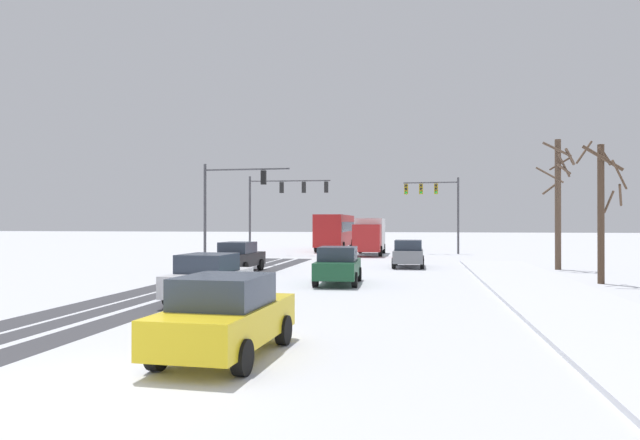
{
  "coord_description": "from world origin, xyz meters",
  "views": [
    {
      "loc": [
        5.15,
        -8.05,
        2.65
      ],
      "look_at": [
        0.0,
        21.62,
        2.8
      ],
      "focal_mm": 31.59,
      "sensor_mm": 36.0,
      "label": 1
    }
  ],
  "objects_px": {
    "car_black_second": "(238,257)",
    "car_dark_green_third": "(338,265)",
    "bare_tree_sidewalk_far": "(558,198)",
    "traffic_signal_near_left": "(228,196)",
    "traffic_signal_far_left": "(282,196)",
    "car_yellow_cab_fifth": "(226,316)",
    "traffic_signal_far_right": "(436,198)",
    "car_white_fourth": "(209,278)",
    "bare_tree_sidewalk_mid": "(602,206)",
    "box_truck_delivery": "(370,235)",
    "car_grey_lead": "(408,254)",
    "bus_oncoming": "(335,230)"
  },
  "relations": [
    {
      "from": "bus_oncoming",
      "to": "car_dark_green_third",
      "type": "bearing_deg",
      "value": -81.5
    },
    {
      "from": "traffic_signal_near_left",
      "to": "box_truck_delivery",
      "type": "relative_size",
      "value": 0.88
    },
    {
      "from": "traffic_signal_far_right",
      "to": "car_grey_lead",
      "type": "bearing_deg",
      "value": -97.97
    },
    {
      "from": "car_black_second",
      "to": "car_yellow_cab_fifth",
      "type": "relative_size",
      "value": 1.0
    },
    {
      "from": "traffic_signal_far_left",
      "to": "car_black_second",
      "type": "xyz_separation_m",
      "value": [
        1.49,
        -16.0,
        -4.0
      ]
    },
    {
      "from": "traffic_signal_far_right",
      "to": "bus_oncoming",
      "type": "xyz_separation_m",
      "value": [
        -9.34,
        4.35,
        -2.75
      ]
    },
    {
      "from": "traffic_signal_far_left",
      "to": "car_black_second",
      "type": "bearing_deg",
      "value": -84.68
    },
    {
      "from": "traffic_signal_near_left",
      "to": "traffic_signal_far_left",
      "type": "bearing_deg",
      "value": 83.57
    },
    {
      "from": "traffic_signal_near_left",
      "to": "bare_tree_sidewalk_mid",
      "type": "height_order",
      "value": "traffic_signal_near_left"
    },
    {
      "from": "traffic_signal_far_right",
      "to": "bus_oncoming",
      "type": "relative_size",
      "value": 0.59
    },
    {
      "from": "traffic_signal_far_left",
      "to": "box_truck_delivery",
      "type": "distance_m",
      "value": 7.91
    },
    {
      "from": "traffic_signal_far_right",
      "to": "car_white_fourth",
      "type": "height_order",
      "value": "traffic_signal_far_right"
    },
    {
      "from": "car_yellow_cab_fifth",
      "to": "bare_tree_sidewalk_far",
      "type": "distance_m",
      "value": 25.91
    },
    {
      "from": "bus_oncoming",
      "to": "traffic_signal_near_left",
      "type": "bearing_deg",
      "value": -103.36
    },
    {
      "from": "bare_tree_sidewalk_mid",
      "to": "bare_tree_sidewalk_far",
      "type": "distance_m",
      "value": 7.5
    },
    {
      "from": "traffic_signal_far_right",
      "to": "bare_tree_sidewalk_mid",
      "type": "xyz_separation_m",
      "value": [
        6.31,
        -22.88,
        -1.35
      ]
    },
    {
      "from": "traffic_signal_far_right",
      "to": "traffic_signal_far_left",
      "type": "distance_m",
      "value": 13.17
    },
    {
      "from": "car_black_second",
      "to": "car_dark_green_third",
      "type": "height_order",
      "value": "same"
    },
    {
      "from": "bare_tree_sidewalk_mid",
      "to": "box_truck_delivery",
      "type": "bearing_deg",
      "value": 120.05
    },
    {
      "from": "box_truck_delivery",
      "to": "bare_tree_sidewalk_far",
      "type": "xyz_separation_m",
      "value": [
        11.74,
        -12.88,
        2.42
      ]
    },
    {
      "from": "car_dark_green_third",
      "to": "bus_oncoming",
      "type": "relative_size",
      "value": 0.38
    },
    {
      "from": "traffic_signal_near_left",
      "to": "traffic_signal_far_right",
      "type": "relative_size",
      "value": 1.0
    },
    {
      "from": "car_grey_lead",
      "to": "car_white_fourth",
      "type": "height_order",
      "value": "same"
    },
    {
      "from": "car_dark_green_third",
      "to": "car_yellow_cab_fifth",
      "type": "xyz_separation_m",
      "value": [
        -0.36,
        -13.42,
        0.0
      ]
    },
    {
      "from": "car_grey_lead",
      "to": "bus_oncoming",
      "type": "relative_size",
      "value": 0.37
    },
    {
      "from": "box_truck_delivery",
      "to": "car_white_fourth",
      "type": "bearing_deg",
      "value": -95.95
    },
    {
      "from": "traffic_signal_far_right",
      "to": "traffic_signal_far_left",
      "type": "height_order",
      "value": "same"
    },
    {
      "from": "car_grey_lead",
      "to": "traffic_signal_far_left",
      "type": "bearing_deg",
      "value": 133.17
    },
    {
      "from": "car_grey_lead",
      "to": "car_dark_green_third",
      "type": "bearing_deg",
      "value": -106.11
    },
    {
      "from": "traffic_signal_far_right",
      "to": "car_white_fourth",
      "type": "xyz_separation_m",
      "value": [
        -8.44,
        -31.11,
        -3.93
      ]
    },
    {
      "from": "traffic_signal_far_right",
      "to": "car_black_second",
      "type": "height_order",
      "value": "traffic_signal_far_right"
    },
    {
      "from": "car_black_second",
      "to": "bare_tree_sidewalk_far",
      "type": "bearing_deg",
      "value": 14.62
    },
    {
      "from": "car_white_fourth",
      "to": "bare_tree_sidewalk_far",
      "type": "height_order",
      "value": "bare_tree_sidewalk_far"
    },
    {
      "from": "car_white_fourth",
      "to": "bus_oncoming",
      "type": "relative_size",
      "value": 0.38
    },
    {
      "from": "traffic_signal_far_right",
      "to": "car_black_second",
      "type": "bearing_deg",
      "value": -119.07
    },
    {
      "from": "traffic_signal_far_left",
      "to": "bare_tree_sidewalk_far",
      "type": "height_order",
      "value": "bare_tree_sidewalk_far"
    },
    {
      "from": "traffic_signal_far_right",
      "to": "car_grey_lead",
      "type": "height_order",
      "value": "traffic_signal_far_right"
    },
    {
      "from": "car_yellow_cab_fifth",
      "to": "bus_oncoming",
      "type": "bearing_deg",
      "value": 95.38
    },
    {
      "from": "traffic_signal_far_left",
      "to": "bare_tree_sidewalk_far",
      "type": "relative_size",
      "value": 0.92
    },
    {
      "from": "car_dark_green_third",
      "to": "bare_tree_sidewalk_mid",
      "type": "bearing_deg",
      "value": 10.33
    },
    {
      "from": "car_dark_green_third",
      "to": "traffic_signal_far_left",
      "type": "bearing_deg",
      "value": 109.92
    },
    {
      "from": "car_white_fourth",
      "to": "bare_tree_sidewalk_far",
      "type": "xyz_separation_m",
      "value": [
        14.72,
        15.71,
        3.24
      ]
    },
    {
      "from": "traffic_signal_far_left",
      "to": "bus_oncoming",
      "type": "bearing_deg",
      "value": 68.67
    },
    {
      "from": "bus_oncoming",
      "to": "bare_tree_sidewalk_mid",
      "type": "height_order",
      "value": "bare_tree_sidewalk_mid"
    },
    {
      "from": "traffic_signal_near_left",
      "to": "bare_tree_sidewalk_mid",
      "type": "bearing_deg",
      "value": -23.72
    },
    {
      "from": "bare_tree_sidewalk_mid",
      "to": "bare_tree_sidewalk_far",
      "type": "height_order",
      "value": "bare_tree_sidewalk_far"
    },
    {
      "from": "bare_tree_sidewalk_far",
      "to": "car_white_fourth",
      "type": "bearing_deg",
      "value": -133.13
    },
    {
      "from": "car_yellow_cab_fifth",
      "to": "bare_tree_sidewalk_mid",
      "type": "height_order",
      "value": "bare_tree_sidewalk_mid"
    },
    {
      "from": "traffic_signal_far_right",
      "to": "car_black_second",
      "type": "xyz_separation_m",
      "value": [
        -11.08,
        -19.93,
        -3.93
      ]
    },
    {
      "from": "bus_oncoming",
      "to": "box_truck_delivery",
      "type": "xyz_separation_m",
      "value": [
        3.87,
        -6.87,
        -0.36
      ]
    }
  ]
}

